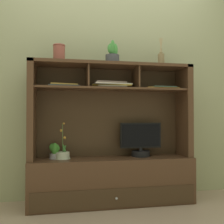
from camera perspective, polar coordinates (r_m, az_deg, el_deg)
floor_plane at (r=2.78m, az=0.00°, el=-19.31°), size 6.00×6.00×0.02m
back_wall at (r=2.92m, az=-0.87°, el=9.56°), size 6.00×0.02×2.80m
media_console at (r=2.69m, az=-0.04°, el=-10.70°), size 1.62×0.43×1.40m
tv_monitor at (r=2.75m, az=6.26°, el=-6.49°), size 0.43×0.19×0.35m
potted_orchid at (r=2.63m, az=-10.70°, el=-9.12°), size 0.15×0.15×0.35m
potted_fern at (r=2.65m, az=-12.41°, el=-8.26°), size 0.10×0.11×0.16m
magazine_stack_left at (r=2.67m, az=-0.16°, el=5.89°), size 0.41×0.23×0.07m
magazine_stack_centre at (r=2.82m, az=10.58°, el=5.10°), size 0.35×0.23×0.02m
magazine_stack_right at (r=2.61m, az=-10.57°, el=5.68°), size 0.30×0.22×0.03m
diffuser_bottle at (r=2.85m, az=10.65°, el=11.14°), size 0.07×0.07×0.30m
potted_succulent at (r=2.70m, az=0.08°, el=12.27°), size 0.16×0.17×0.24m
ceramic_vase at (r=2.64m, az=-11.45°, el=12.47°), size 0.12×0.12×0.16m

